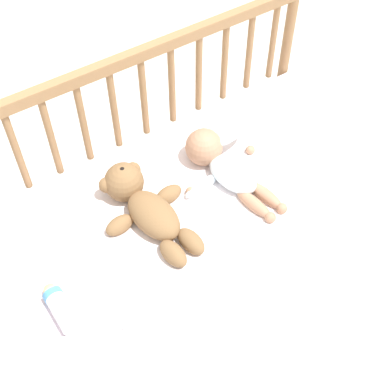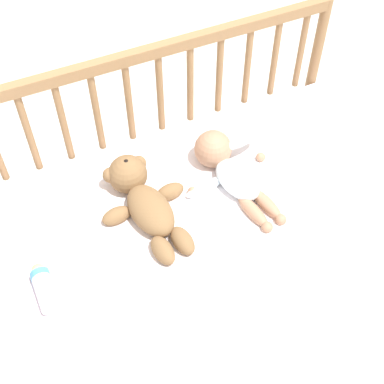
{
  "view_description": "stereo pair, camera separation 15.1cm",
  "coord_description": "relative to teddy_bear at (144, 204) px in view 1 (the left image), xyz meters",
  "views": [
    {
      "loc": [
        -0.55,
        -0.8,
        1.75
      ],
      "look_at": [
        0.0,
        0.0,
        0.59
      ],
      "focal_mm": 50.0,
      "sensor_mm": 36.0,
      "label": 1
    },
    {
      "loc": [
        -0.42,
        -0.87,
        1.75
      ],
      "look_at": [
        0.0,
        0.0,
        0.59
      ],
      "focal_mm": 50.0,
      "sensor_mm": 36.0,
      "label": 2
    }
  ],
  "objects": [
    {
      "name": "teddy_bear",
      "position": [
        0.0,
        0.0,
        0.0
      ],
      "size": [
        0.26,
        0.38,
        0.12
      ],
      "color": "olive",
      "rests_on": "crib_mattress"
    },
    {
      "name": "baby",
      "position": [
        0.27,
        -0.0,
        -0.0
      ],
      "size": [
        0.3,
        0.38,
        0.12
      ],
      "color": "white",
      "rests_on": "crib_mattress"
    },
    {
      "name": "blanket",
      "position": [
        0.15,
        -0.05,
        -0.04
      ],
      "size": [
        0.76,
        0.49,
        0.01
      ],
      "color": "white",
      "rests_on": "crib_mattress"
    },
    {
      "name": "ground_plane",
      "position": [
        0.13,
        -0.05,
        -0.58
      ],
      "size": [
        12.0,
        12.0,
        0.0
      ],
      "primitive_type": "plane",
      "color": "silver"
    },
    {
      "name": "baby_bottle",
      "position": [
        -0.33,
        -0.14,
        -0.02
      ],
      "size": [
        0.05,
        0.14,
        0.05
      ],
      "color": "white",
      "rests_on": "crib_mattress"
    },
    {
      "name": "crib_rail",
      "position": [
        0.13,
        0.29,
        0.04
      ],
      "size": [
        1.31,
        0.04,
        0.85
      ],
      "color": "#997047",
      "rests_on": "ground_plane"
    },
    {
      "name": "crib_mattress",
      "position": [
        0.13,
        -0.05,
        -0.31
      ],
      "size": [
        1.31,
        0.64,
        0.53
      ],
      "color": "silver",
      "rests_on": "ground_plane"
    }
  ]
}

